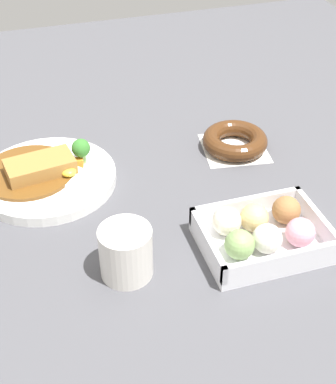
{
  "coord_description": "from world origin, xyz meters",
  "views": [
    {
      "loc": [
        0.16,
        0.7,
        0.56
      ],
      "look_at": [
        -0.05,
        0.05,
        0.03
      ],
      "focal_mm": 51.41,
      "sensor_mm": 36.0,
      "label": 1
    }
  ],
  "objects_px": {
    "donut_box": "(262,233)",
    "coffee_mug": "(126,252)",
    "chocolate_ring_donut": "(235,141)",
    "curry_plate": "(46,175)"
  },
  "relations": [
    {
      "from": "curry_plate",
      "to": "chocolate_ring_donut",
      "type": "bearing_deg",
      "value": -179.49
    },
    {
      "from": "chocolate_ring_donut",
      "to": "coffee_mug",
      "type": "relative_size",
      "value": 1.71
    },
    {
      "from": "curry_plate",
      "to": "chocolate_ring_donut",
      "type": "relative_size",
      "value": 1.78
    },
    {
      "from": "donut_box",
      "to": "coffee_mug",
      "type": "bearing_deg",
      "value": -1.3
    },
    {
      "from": "donut_box",
      "to": "coffee_mug",
      "type": "xyz_separation_m",
      "value": [
        0.2,
        -0.0,
        0.01
      ]
    },
    {
      "from": "curry_plate",
      "to": "coffee_mug",
      "type": "distance_m",
      "value": 0.26
    },
    {
      "from": "chocolate_ring_donut",
      "to": "coffee_mug",
      "type": "distance_m",
      "value": 0.37
    },
    {
      "from": "curry_plate",
      "to": "donut_box",
      "type": "bearing_deg",
      "value": 138.5
    },
    {
      "from": "donut_box",
      "to": "coffee_mug",
      "type": "distance_m",
      "value": 0.2
    },
    {
      "from": "donut_box",
      "to": "coffee_mug",
      "type": "height_order",
      "value": "coffee_mug"
    }
  ]
}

